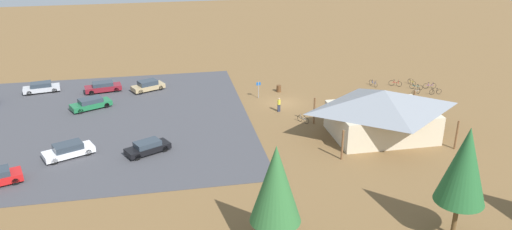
{
  "coord_description": "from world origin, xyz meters",
  "views": [
    {
      "loc": [
        14.29,
        55.77,
        21.94
      ],
      "look_at": [
        4.56,
        5.98,
        1.2
      ],
      "focal_mm": 34.68,
      "sensor_mm": 36.0,
      "label": 1
    }
  ],
  "objects_px": {
    "bike_pavilion": "(383,111)",
    "visitor_crossing_yard": "(374,96)",
    "bicycle_white_back_row": "(303,119)",
    "bicycle_black_mid_cluster": "(435,92)",
    "bicycle_purple_near_sign": "(430,86)",
    "bicycle_yellow_near_porch": "(412,82)",
    "lot_sign": "(258,87)",
    "visitor_near_lot": "(279,104)",
    "trash_bin": "(279,89)",
    "bicycle_silver_yard_front": "(416,92)",
    "car_silver_by_curb": "(41,87)",
    "car_maroon_back_corner": "(103,87)",
    "car_black_front_row": "(148,147)",
    "bicycle_red_edge_north": "(395,83)",
    "pine_mideast": "(465,166)",
    "car_green_aisle_side": "(91,104)",
    "bicycle_blue_yard_center": "(373,83)",
    "pine_far_west": "(276,184)",
    "car_white_mid_lot": "(68,150)",
    "car_tan_end_stall": "(148,86)",
    "bicycle_teal_yard_right": "(416,87)"
  },
  "relations": [
    {
      "from": "lot_sign",
      "to": "bicycle_black_mid_cluster",
      "type": "relative_size",
      "value": 1.27
    },
    {
      "from": "lot_sign",
      "to": "bicycle_teal_yard_right",
      "type": "xyz_separation_m",
      "value": [
        -21.46,
        0.76,
        -1.05
      ]
    },
    {
      "from": "bike_pavilion",
      "to": "pine_mideast",
      "type": "distance_m",
      "value": 17.97
    },
    {
      "from": "car_silver_by_curb",
      "to": "car_green_aisle_side",
      "type": "bearing_deg",
      "value": 133.47
    },
    {
      "from": "pine_far_west",
      "to": "bicycle_blue_yard_center",
      "type": "height_order",
      "value": "pine_far_west"
    },
    {
      "from": "bicycle_white_back_row",
      "to": "bicycle_black_mid_cluster",
      "type": "xyz_separation_m",
      "value": [
        -19.57,
        -5.71,
        -0.0
      ]
    },
    {
      "from": "trash_bin",
      "to": "car_maroon_back_corner",
      "type": "distance_m",
      "value": 23.23
    },
    {
      "from": "car_black_front_row",
      "to": "car_maroon_back_corner",
      "type": "relative_size",
      "value": 0.95
    },
    {
      "from": "pine_mideast",
      "to": "car_green_aisle_side",
      "type": "height_order",
      "value": "pine_mideast"
    },
    {
      "from": "lot_sign",
      "to": "visitor_near_lot",
      "type": "xyz_separation_m",
      "value": [
        -1.47,
        5.06,
        -0.5
      ]
    },
    {
      "from": "lot_sign",
      "to": "car_black_front_row",
      "type": "distance_m",
      "value": 19.27
    },
    {
      "from": "visitor_near_lot",
      "to": "car_green_aisle_side",
      "type": "bearing_deg",
      "value": -13.02
    },
    {
      "from": "bicycle_red_edge_north",
      "to": "bicycle_silver_yard_front",
      "type": "height_order",
      "value": "bicycle_red_edge_north"
    },
    {
      "from": "trash_bin",
      "to": "bicycle_black_mid_cluster",
      "type": "distance_m",
      "value": 20.44
    },
    {
      "from": "bicycle_black_mid_cluster",
      "to": "car_maroon_back_corner",
      "type": "xyz_separation_m",
      "value": [
        42.64,
        -9.3,
        0.33
      ]
    },
    {
      "from": "car_tan_end_stall",
      "to": "bicycle_white_back_row",
      "type": "bearing_deg",
      "value": 140.27
    },
    {
      "from": "bicycle_red_edge_north",
      "to": "bicycle_teal_yard_right",
      "type": "xyz_separation_m",
      "value": [
        -2.15,
        1.77,
        -0.03
      ]
    },
    {
      "from": "car_silver_by_curb",
      "to": "car_maroon_back_corner",
      "type": "bearing_deg",
      "value": 170.47
    },
    {
      "from": "bicycle_yellow_near_porch",
      "to": "car_white_mid_lot",
      "type": "bearing_deg",
      "value": 17.84
    },
    {
      "from": "bike_pavilion",
      "to": "visitor_crossing_yard",
      "type": "xyz_separation_m",
      "value": [
        -3.17,
        -9.17,
        -1.91
      ]
    },
    {
      "from": "car_silver_by_curb",
      "to": "car_black_front_row",
      "type": "relative_size",
      "value": 1.03
    },
    {
      "from": "lot_sign",
      "to": "pine_mideast",
      "type": "xyz_separation_m",
      "value": [
        -8.25,
        31.38,
        4.38
      ]
    },
    {
      "from": "bicycle_silver_yard_front",
      "to": "car_black_front_row",
      "type": "relative_size",
      "value": 0.35
    },
    {
      "from": "bicycle_silver_yard_front",
      "to": "visitor_crossing_yard",
      "type": "bearing_deg",
      "value": 15.62
    },
    {
      "from": "bicycle_white_back_row",
      "to": "car_silver_by_curb",
      "type": "height_order",
      "value": "car_silver_by_curb"
    },
    {
      "from": "car_white_mid_lot",
      "to": "car_green_aisle_side",
      "type": "height_order",
      "value": "car_white_mid_lot"
    },
    {
      "from": "car_green_aisle_side",
      "to": "bicycle_red_edge_north",
      "type": "bearing_deg",
      "value": -178.62
    },
    {
      "from": "bicycle_silver_yard_front",
      "to": "bicycle_white_back_row",
      "type": "xyz_separation_m",
      "value": [
        17.06,
        6.12,
        0.0
      ]
    },
    {
      "from": "bicycle_purple_near_sign",
      "to": "bicycle_yellow_near_porch",
      "type": "distance_m",
      "value": 2.56
    },
    {
      "from": "bicycle_red_edge_north",
      "to": "bicycle_white_back_row",
      "type": "distance_m",
      "value": 18.75
    },
    {
      "from": "bicycle_blue_yard_center",
      "to": "car_maroon_back_corner",
      "type": "xyz_separation_m",
      "value": [
        36.05,
        -4.55,
        0.34
      ]
    },
    {
      "from": "bike_pavilion",
      "to": "pine_mideast",
      "type": "bearing_deg",
      "value": 82.81
    },
    {
      "from": "bicycle_red_edge_north",
      "to": "car_tan_end_stall",
      "type": "height_order",
      "value": "car_tan_end_stall"
    },
    {
      "from": "bicycle_red_edge_north",
      "to": "car_maroon_back_corner",
      "type": "height_order",
      "value": "car_maroon_back_corner"
    },
    {
      "from": "pine_far_west",
      "to": "bicycle_red_edge_north",
      "type": "height_order",
      "value": "pine_far_west"
    },
    {
      "from": "lot_sign",
      "to": "bicycle_red_edge_north",
      "type": "bearing_deg",
      "value": -177.03
    },
    {
      "from": "bicycle_red_edge_north",
      "to": "visitor_near_lot",
      "type": "distance_m",
      "value": 18.85
    },
    {
      "from": "bicycle_yellow_near_porch",
      "to": "visitor_crossing_yard",
      "type": "relative_size",
      "value": 0.95
    },
    {
      "from": "trash_bin",
      "to": "car_white_mid_lot",
      "type": "relative_size",
      "value": 0.18
    },
    {
      "from": "bicycle_teal_yard_right",
      "to": "car_maroon_back_corner",
      "type": "bearing_deg",
      "value": -9.53
    },
    {
      "from": "bicycle_purple_near_sign",
      "to": "car_silver_by_curb",
      "type": "bearing_deg",
      "value": -9.33
    },
    {
      "from": "pine_mideast",
      "to": "car_silver_by_curb",
      "type": "distance_m",
      "value": 53.16
    },
    {
      "from": "bicycle_teal_yard_right",
      "to": "car_maroon_back_corner",
      "type": "height_order",
      "value": "car_maroon_back_corner"
    },
    {
      "from": "pine_far_west",
      "to": "car_maroon_back_corner",
      "type": "xyz_separation_m",
      "value": [
        14.9,
        -36.13,
        -4.24
      ]
    },
    {
      "from": "visitor_crossing_yard",
      "to": "pine_mideast",
      "type": "bearing_deg",
      "value": 78.61
    },
    {
      "from": "bicycle_silver_yard_front",
      "to": "bicycle_purple_near_sign",
      "type": "relative_size",
      "value": 0.89
    },
    {
      "from": "bicycle_silver_yard_front",
      "to": "car_tan_end_stall",
      "type": "distance_m",
      "value": 35.29
    },
    {
      "from": "bike_pavilion",
      "to": "trash_bin",
      "type": "bearing_deg",
      "value": -64.74
    },
    {
      "from": "lot_sign",
      "to": "bicycle_silver_yard_front",
      "type": "xyz_separation_m",
      "value": [
        -20.42,
        2.73,
        -1.02
      ]
    },
    {
      "from": "bicycle_blue_yard_center",
      "to": "bicycle_purple_near_sign",
      "type": "relative_size",
      "value": 0.96
    }
  ]
}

